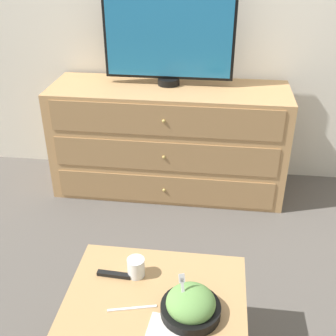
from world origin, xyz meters
name	(u,v)px	position (x,y,z in m)	size (l,w,h in m)	color
ground_plane	(188,168)	(0.00, 0.00, 0.00)	(12.00, 12.00, 0.00)	#56514C
wall_back	(192,6)	(0.00, 0.03, 1.30)	(12.00, 0.05, 2.60)	silver
dresser	(169,140)	(-0.12, -0.30, 0.40)	(1.68, 0.56, 0.80)	tan
tv	(169,35)	(-0.13, -0.23, 1.15)	(0.89, 0.15, 0.67)	black
coffee_table	(156,309)	(0.01, -1.88, 0.37)	(0.74, 0.58, 0.44)	tan
takeout_bowl	(191,305)	(0.16, -1.94, 0.49)	(0.24, 0.24, 0.18)	black
drink_cup	(136,268)	(-0.09, -1.76, 0.48)	(0.08, 0.08, 0.09)	#9E6638
napkin	(166,330)	(0.08, -2.03, 0.44)	(0.16, 0.16, 0.00)	silver
knife	(132,308)	(-0.07, -1.95, 0.44)	(0.19, 0.06, 0.01)	white
remote_control	(114,275)	(-0.18, -1.78, 0.45)	(0.15, 0.03, 0.02)	black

